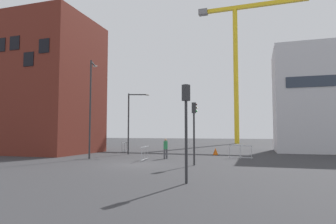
{
  "coord_description": "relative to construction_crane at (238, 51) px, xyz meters",
  "views": [
    {
      "loc": [
        7.72,
        -17.97,
        2.16
      ],
      "look_at": [
        0.0,
        7.05,
        3.99
      ],
      "focal_mm": 30.93,
      "sensor_mm": 36.0,
      "label": 1
    }
  ],
  "objects": [
    {
      "name": "office_block",
      "position": [
        11.13,
        -21.44,
        -12.13
      ],
      "size": [
        12.14,
        7.14,
        11.41
      ],
      "color": "silver",
      "rests_on": "ground"
    },
    {
      "name": "traffic_light_verge",
      "position": [
        0.26,
        -44.23,
        -15.02
      ],
      "size": [
        0.35,
        0.39,
        4.21
      ],
      "color": "#2D2D30",
      "rests_on": "ground"
    },
    {
      "name": "traffic_cone_striped",
      "position": [
        -0.65,
        -28.69,
        -17.51
      ],
      "size": [
        0.68,
        0.68,
        0.69
      ],
      "color": "black",
      "rests_on": "ground"
    },
    {
      "name": "safety_barrier_left_run",
      "position": [
        1.8,
        -31.75,
        -17.27
      ],
      "size": [
        1.96,
        0.33,
        1.08
      ],
      "color": "#B2B5BA",
      "rests_on": "ground"
    },
    {
      "name": "traffic_light_island",
      "position": [
        -0.83,
        -37.51,
        -15.07
      ],
      "size": [
        0.39,
        0.3,
        4.13
      ],
      "color": "#2D2D30",
      "rests_on": "ground"
    },
    {
      "name": "ground",
      "position": [
        -4.56,
        -38.32,
        -17.83
      ],
      "size": [
        160.0,
        160.0,
        0.0
      ],
      "primitive_type": "plane",
      "color": "#333335"
    },
    {
      "name": "streetlamp_short",
      "position": [
        -8.64,
        -30.18,
        -14.18
      ],
      "size": [
        2.03,
        0.79,
        5.97
      ],
      "color": "#2D2D30",
      "rests_on": "ground"
    },
    {
      "name": "safety_barrier_right_run",
      "position": [
        -10.47,
        -27.94,
        -17.27
      ],
      "size": [
        0.29,
        1.8,
        1.08
      ],
      "color": "gray",
      "rests_on": "ground"
    },
    {
      "name": "pedestrian_walking",
      "position": [
        -4.02,
        -33.68,
        -16.88
      ],
      "size": [
        0.34,
        0.34,
        1.64
      ],
      "color": "#4C4C51",
      "rests_on": "ground"
    },
    {
      "name": "safety_barrier_front",
      "position": [
        -5.07,
        -35.6,
        -17.27
      ],
      "size": [
        0.33,
        2.15,
        1.08
      ],
      "color": "#9EA0A5",
      "rests_on": "ground"
    },
    {
      "name": "construction_crane",
      "position": [
        0.0,
        0.0,
        0.0
      ],
      "size": [
        20.37,
        1.49,
        26.91
      ],
      "color": "yellow",
      "rests_on": "ground"
    },
    {
      "name": "brick_building",
      "position": [
        -17.29,
        -31.2,
        -10.87
      ],
      "size": [
        8.26,
        8.49,
        13.92
      ],
      "color": "maroon",
      "rests_on": "ground"
    },
    {
      "name": "streetlamp_tall",
      "position": [
        -9.98,
        -35.39,
        -13.09
      ],
      "size": [
        0.85,
        1.71,
        8.12
      ],
      "color": "#2D2D30",
      "rests_on": "ground"
    }
  ]
}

